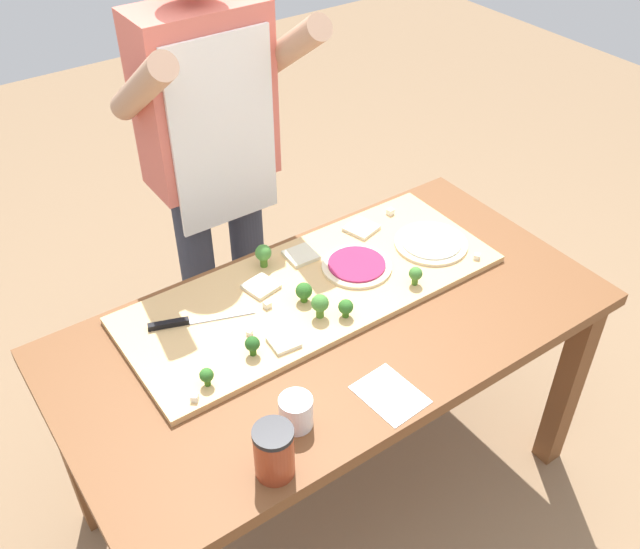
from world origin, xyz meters
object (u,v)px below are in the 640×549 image
object	(u,v)px
prep_table	(333,348)
chefs_knife	(187,321)
pizza_slice_far_left	(361,228)
broccoli_floret_center_right	(207,376)
broccoli_floret_back_left	(320,304)
cheese_crumble_e	(194,398)
pizza_slice_center	(261,286)
broccoli_floret_back_mid	(416,274)
pizza_slice_far_right	(301,255)
broccoli_floret_front_right	(346,307)
broccoli_floret_front_mid	(304,291)
cheese_crumble_b	(477,257)
sauce_jar	(274,452)
cheese_crumble_a	(249,333)
recipe_note	(390,394)
flour_cup	(296,413)
broccoli_floret_front_left	(253,345)
pizza_whole_white_garlic	(431,243)
pizza_whole_beet_magenta	(357,266)
broccoli_floret_back_right	(263,254)
cheese_crumble_d	(390,212)
cook_center	(213,150)
pizza_slice_near_left	(284,342)

from	to	relation	value
prep_table	chefs_knife	world-z (taller)	chefs_knife
pizza_slice_far_left	broccoli_floret_center_right	size ratio (longest dim) A/B	1.71
broccoli_floret_back_left	cheese_crumble_e	world-z (taller)	broccoli_floret_back_left
pizza_slice_center	broccoli_floret_back_mid	bearing A→B (deg)	-32.54
pizza_slice_far_right	broccoli_floret_front_right	bearing A→B (deg)	-99.28
broccoli_floret_back_mid	broccoli_floret_center_right	distance (m)	0.68
broccoli_floret_front_mid	broccoli_floret_center_right	bearing A→B (deg)	-161.30
cheese_crumble_b	sauce_jar	size ratio (longest dim) A/B	0.12
prep_table	pizza_slice_center	size ratio (longest dim) A/B	18.15
cheese_crumble_a	sauce_jar	distance (m)	0.43
broccoli_floret_center_right	recipe_note	xyz separation A→B (m)	(0.36, -0.27, -0.05)
flour_cup	cheese_crumble_a	bearing A→B (deg)	79.84
pizza_slice_far_right	cheese_crumble_e	xyz separation A→B (m)	(-0.53, -0.33, 0.00)
broccoli_floret_front_mid	recipe_note	world-z (taller)	broccoli_floret_front_mid
broccoli_floret_front_left	broccoli_floret_back_left	world-z (taller)	broccoli_floret_back_left
broccoli_floret_front_right	pizza_whole_white_garlic	bearing A→B (deg)	15.20
pizza_whole_white_garlic	broccoli_floret_center_right	xyz separation A→B (m)	(-0.84, -0.12, 0.02)
broccoli_floret_back_mid	pizza_whole_beet_magenta	bearing A→B (deg)	120.14
prep_table	broccoli_floret_center_right	distance (m)	0.43
pizza_slice_far_left	broccoli_floret_front_mid	bearing A→B (deg)	-152.18
chefs_knife	flour_cup	size ratio (longest dim) A/B	3.32
cheese_crumble_a	pizza_whole_white_garlic	bearing A→B (deg)	2.10
pizza_whole_beet_magenta	pizza_slice_center	distance (m)	0.30
broccoli_floret_back_right	cheese_crumble_d	distance (m)	0.49
broccoli_floret_back_right	cheese_crumble_d	size ratio (longest dim) A/B	3.79
pizza_slice_center	broccoli_floret_back_right	world-z (taller)	broccoli_floret_back_right
cheese_crumble_b	recipe_note	size ratio (longest dim) A/B	0.10
broccoli_floret_back_right	cheese_crumble_d	bearing A→B (deg)	-0.41
recipe_note	pizza_whole_beet_magenta	bearing A→B (deg)	62.50
cook_center	prep_table	bearing A→B (deg)	-90.37
chefs_knife	broccoli_floret_center_right	size ratio (longest dim) A/B	5.40
pizza_slice_near_left	cook_center	size ratio (longest dim) A/B	0.04
pizza_slice_far_right	broccoli_floret_front_right	size ratio (longest dim) A/B	1.60
broccoli_floret_back_right	broccoli_floret_back_mid	bearing A→B (deg)	-45.86
broccoli_floret_back_right	recipe_note	bearing A→B (deg)	-90.28
prep_table	pizza_whole_white_garlic	size ratio (longest dim) A/B	6.75
broccoli_floret_back_right	sauce_jar	bearing A→B (deg)	-119.55
pizza_slice_far_left	flour_cup	xyz separation A→B (m)	(-0.59, -0.52, 0.01)
pizza_slice_far_left	broccoli_floret_back_mid	xyz separation A→B (m)	(-0.04, -0.30, 0.03)
pizza_whole_white_garlic	pizza_slice_far_left	size ratio (longest dim) A/B	2.55
pizza_whole_beet_magenta	broccoli_floret_center_right	distance (m)	0.61
chefs_knife	broccoli_floret_front_mid	xyz separation A→B (m)	(0.31, -0.11, 0.03)
pizza_slice_near_left	cheese_crumble_d	xyz separation A→B (m)	(0.62, 0.31, 0.00)
cheese_crumble_e	sauce_jar	distance (m)	0.28
prep_table	cheese_crumble_d	distance (m)	0.55
cook_center	broccoli_floret_center_right	bearing A→B (deg)	-120.57
broccoli_floret_back_right	broccoli_floret_front_mid	bearing A→B (deg)	-87.34
broccoli_floret_front_right	broccoli_floret_front_left	size ratio (longest dim) A/B	0.96
pizza_slice_far_right	broccoli_floret_back_mid	xyz separation A→B (m)	(0.20, -0.30, 0.03)
broccoli_floret_front_right	cheese_crumble_d	size ratio (longest dim) A/B	2.83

